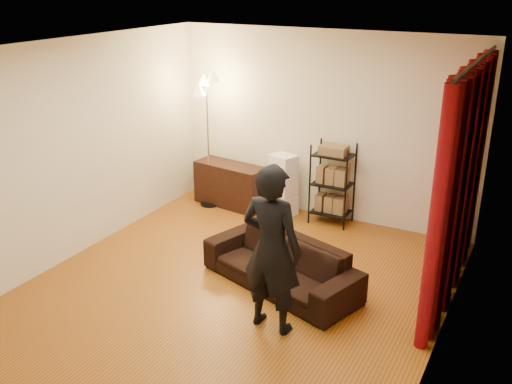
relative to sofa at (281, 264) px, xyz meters
The scene contains 14 objects.
floor 0.59m from the sofa, 145.31° to the right, with size 5.00×5.00×0.00m, color #9B5814.
ceiling 2.48m from the sofa, 145.31° to the right, with size 5.00×5.00×0.00m, color white.
wall_back 2.49m from the sofa, 100.93° to the left, with size 5.00×5.00×0.00m, color beige.
wall_front 3.02m from the sofa, 98.66° to the right, with size 5.00×5.00×0.00m, color beige.
wall_left 2.90m from the sofa, behind, with size 5.00×5.00×0.00m, color beige.
wall_right 2.14m from the sofa, ahead, with size 5.00×5.00×0.00m, color beige.
curtain_rod 2.99m from the sofa, 25.71° to the left, with size 0.04×0.04×2.65m, color black.
curtain 2.14m from the sofa, 25.97° to the left, with size 0.22×2.65×2.55m, color maroon, non-canonical shape.
sofa is the anchor object (origin of this frame).
person 1.02m from the sofa, 71.21° to the right, with size 0.64×0.42×1.75m, color black.
media_cabinet 2.57m from the sofa, 133.38° to the left, with size 1.14×0.43×0.66m, color black.
storage_boxes 2.14m from the sofa, 115.03° to the left, with size 0.37×0.30×0.93m, color white, non-canonical shape.
wire_shelf 2.01m from the sofa, 94.28° to the left, with size 0.54×0.38×1.18m, color black, non-canonical shape.
floor_lamp 2.79m from the sofa, 140.09° to the left, with size 0.37×0.37×2.03m, color silver, non-canonical shape.
Camera 1 is at (2.90, -4.96, 3.38)m, focal length 40.00 mm.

